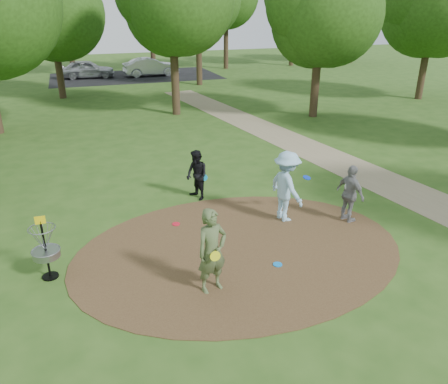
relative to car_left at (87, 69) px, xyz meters
name	(u,v)px	position (x,y,z in m)	size (l,w,h in m)	color
ground	(240,250)	(1.92, -30.19, -0.75)	(100.00, 100.00, 0.00)	#2D5119
dirt_clearing	(240,249)	(1.92, -30.19, -0.74)	(8.40, 8.40, 0.02)	#47301C
footpath	(397,188)	(8.42, -28.19, -0.74)	(2.00, 40.00, 0.01)	#8C7A5B
parking_lot	(136,76)	(3.92, -0.19, -0.74)	(14.00, 8.00, 0.01)	black
player_observer_with_disc	(212,251)	(0.76, -31.55, 0.21)	(0.79, 0.62, 1.91)	#506138
player_throwing_with_disc	(286,187)	(3.76, -29.03, 0.27)	(1.28, 1.42, 2.04)	#9CCBE9
player_walking_with_disc	(197,175)	(1.80, -26.79, 0.05)	(0.81, 0.92, 1.59)	black
player_waiting_with_disc	(350,194)	(5.40, -29.72, 0.09)	(0.59, 1.04, 1.68)	gray
disc_ground_blue	(278,264)	(2.51, -31.17, -0.72)	(0.22, 0.22, 0.02)	#0D7FE2
disc_ground_red	(176,224)	(0.72, -28.34, -0.72)	(0.22, 0.22, 0.02)	red
car_left	(87,69)	(0.00, 0.00, 0.00)	(1.76, 4.38, 1.49)	#A2A4A9
car_right	(151,67)	(5.22, -0.55, 0.02)	(1.62, 4.63, 1.53)	#B9B9C1
disc_golf_basket	(44,244)	(-2.58, -29.89, 0.13)	(0.63, 0.63, 1.54)	black
tree_ring	(205,18)	(3.83, -21.30, 4.46)	(37.53, 45.42, 8.92)	#332316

